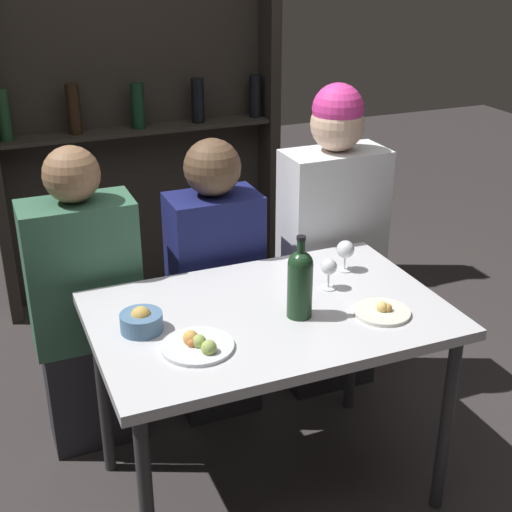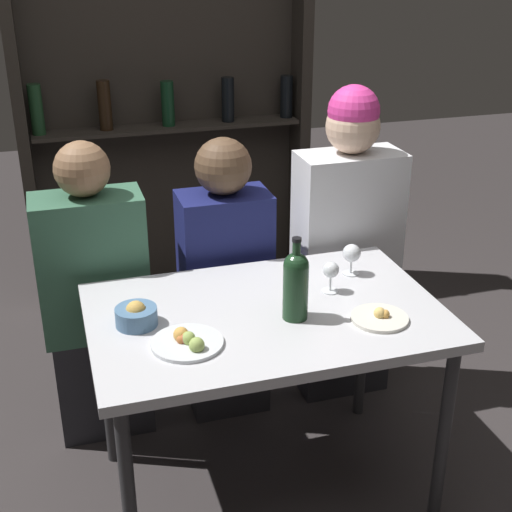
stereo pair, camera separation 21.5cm
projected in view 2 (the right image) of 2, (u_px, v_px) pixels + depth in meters
name	position (u px, v px, depth m)	size (l,w,h in m)	color
ground_plane	(265.00, 486.00, 2.66)	(10.00, 10.00, 0.00)	#332D2D
dining_table	(266.00, 330.00, 2.38)	(1.16, 0.76, 0.74)	silver
wine_rack_wall	(165.00, 94.00, 3.74)	(1.54, 0.21, 2.20)	#28231E
wine_bottle	(296.00, 283.00, 2.26)	(0.08, 0.08, 0.28)	#19381E
wine_glass_0	(331.00, 271.00, 2.45)	(0.06, 0.06, 0.11)	silver
wine_glass_1	(352.00, 254.00, 2.58)	(0.07, 0.07, 0.12)	silver
food_plate_0	(380.00, 317.00, 2.29)	(0.19, 0.19, 0.04)	silver
food_plate_1	(187.00, 342.00, 2.15)	(0.22, 0.22, 0.05)	silver
snack_bowl	(136.00, 315.00, 2.26)	(0.13, 0.13, 0.08)	#4C7299
seated_person_left	(96.00, 304.00, 2.76)	(0.41, 0.22, 1.22)	#26262B
seated_person_center	(227.00, 286.00, 2.90)	(0.36, 0.22, 1.19)	#26262B
seated_person_right	(346.00, 251.00, 3.00)	(0.43, 0.22, 1.36)	#26262B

